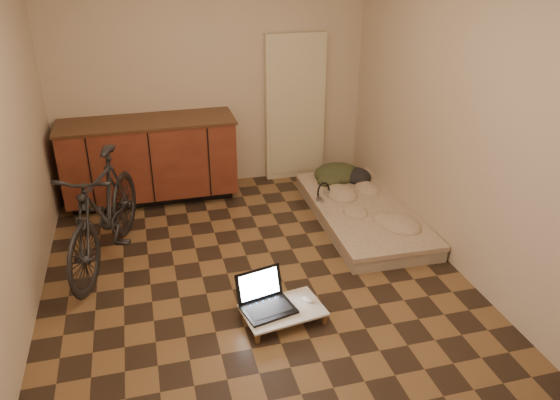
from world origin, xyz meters
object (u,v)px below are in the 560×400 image
object	(u,v)px
lap_desk	(283,310)
laptop	(266,301)
bicycle	(103,206)
futon	(362,213)

from	to	relation	value
lap_desk	laptop	world-z (taller)	laptop
bicycle	laptop	size ratio (longest dim) A/B	3.81
futon	laptop	xyz separation A→B (m)	(-1.34, -1.30, 0.07)
futon	lap_desk	distance (m)	1.83
bicycle	lap_desk	size ratio (longest dim) A/B	2.57
lap_desk	laptop	distance (m)	0.15
futon	laptop	size ratio (longest dim) A/B	4.36
bicycle	futon	xyz separation A→B (m)	(2.50, 0.14, -0.46)
lap_desk	laptop	size ratio (longest dim) A/B	1.48
futon	laptop	bearing A→B (deg)	-134.22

